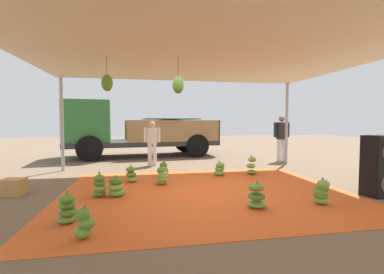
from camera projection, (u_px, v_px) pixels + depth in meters
ground_plane at (184, 168)px, 8.76m from camera, size 40.00×40.00×0.00m
tarp_orange at (205, 192)px, 5.81m from camera, size 6.08×4.87×0.01m
tent_canopy at (206, 56)px, 5.56m from camera, size 8.00×7.00×2.99m
banana_bunch_0 at (67, 210)px, 3.99m from camera, size 0.37×0.37×0.49m
banana_bunch_1 at (321, 193)px, 4.90m from camera, size 0.35×0.36×0.50m
banana_bunch_2 at (256, 197)px, 4.70m from camera, size 0.45×0.47×0.49m
banana_bunch_3 at (84, 224)px, 3.46m from camera, size 0.33×0.30×0.43m
banana_bunch_4 at (131, 175)px, 6.73m from camera, size 0.36×0.36×0.44m
banana_bunch_5 at (220, 169)px, 7.53m from camera, size 0.42×0.42×0.42m
banana_bunch_6 at (251, 167)px, 7.70m from camera, size 0.38×0.36×0.55m
banana_bunch_7 at (99, 186)px, 5.39m from camera, size 0.37×0.37×0.51m
banana_bunch_8 at (164, 170)px, 7.27m from camera, size 0.35×0.34×0.46m
banana_bunch_9 at (116, 187)px, 5.42m from camera, size 0.39×0.40×0.44m
banana_bunch_10 at (162, 177)px, 6.43m from camera, size 0.35×0.36×0.47m
cargo_truck_main at (136, 130)px, 11.79m from camera, size 6.61×2.93×2.40m
worker_0 at (152, 140)px, 9.32m from camera, size 0.57×0.35×1.55m
worker_1 at (282, 135)px, 10.33m from camera, size 0.65×0.40×1.77m
speaker_stack at (379, 166)px, 5.48m from camera, size 0.64×0.51×1.25m
crate_0 at (13, 187)px, 5.56m from camera, size 0.50×0.43×0.34m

